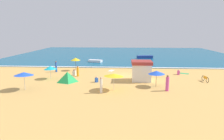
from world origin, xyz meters
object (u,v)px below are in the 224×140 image
beach_umbrella_1 (156,72)px  beach_umbrella_3 (24,74)px  lifeguard_cabana (141,71)px  beachgoer_3 (56,67)px  beachgoer_2 (78,71)px  beachgoer_4 (74,73)px  beachgoer_5 (178,72)px  beach_umbrella_4 (50,68)px  beach_umbrella_2 (76,59)px  beachgoer_0 (101,85)px  beachgoer_6 (167,83)px  beachgoer_1 (97,80)px  parked_bicycle (205,79)px  beach_tent (68,77)px  small_boat_1 (95,61)px  beach_umbrella_0 (114,75)px  small_boat_0 (145,57)px

beach_umbrella_1 → beach_umbrella_3: beach_umbrella_3 is taller
lifeguard_cabana → beachgoer_3: size_ratio=1.52×
beachgoer_2 → beachgoer_4: beachgoer_2 is taller
beachgoer_3 → beachgoer_5: beachgoer_3 is taller
beach_umbrella_4 → beachgoer_4: 3.94m
beach_umbrella_2 → beach_umbrella_3: size_ratio=1.01×
beachgoer_0 → lifeguard_cabana: bearing=50.1°
beachgoer_4 → beachgoer_6: bearing=-30.2°
beach_umbrella_2 → beachgoer_0: 13.66m
beachgoer_1 → beachgoer_3: 9.88m
parked_bicycle → beachgoer_3: beachgoer_3 is taller
beach_tent → beachgoer_0: 6.61m
beach_umbrella_2 → small_boat_1: (2.12, 8.87, -1.65)m
lifeguard_cabana → beach_umbrella_3: (-13.94, -5.20, 0.51)m
beach_umbrella_4 → beachgoer_3: beach_umbrella_4 is taller
lifeguard_cabana → beach_tent: 10.05m
beach_umbrella_0 → beach_umbrella_4: size_ratio=1.31×
beach_umbrella_4 → beachgoer_5: bearing=11.8°
beach_umbrella_1 → beach_umbrella_4: 14.76m
beach_tent → small_boat_1: 16.92m
beachgoer_4 → small_boat_0: 23.09m
beach_umbrella_1 → beachgoer_5: (4.62, 7.13, -1.43)m
beach_umbrella_3 → beachgoer_0: size_ratio=1.22×
beach_umbrella_0 → beachgoer_3: bearing=135.9°
lifeguard_cabana → beachgoer_3: lifeguard_cabana is taller
small_boat_0 → beachgoer_6: bearing=-90.4°
beach_umbrella_3 → beachgoer_6: size_ratio=1.19×
beach_umbrella_0 → beachgoer_5: beach_umbrella_0 is taller
beach_umbrella_4 → beachgoer_3: (-0.83, 4.84, -0.77)m
beach_umbrella_3 → small_boat_1: size_ratio=0.72×
beach_tent → parked_bicycle: beach_tent is taller
beach_umbrella_0 → beachgoer_2: 9.03m
beach_umbrella_4 → beachgoer_0: bearing=-37.5°
parked_bicycle → small_boat_1: size_ratio=0.58×
beachgoer_0 → small_boat_1: bearing=99.9°
beach_umbrella_2 → small_boat_0: 20.58m
beachgoer_5 → small_boat_0: bearing=101.0°
beachgoer_2 → beachgoer_0: bearing=-60.9°
small_boat_1 → beachgoer_2: bearing=-93.3°
beach_tent → beachgoer_1: (3.84, 0.35, -0.37)m
beachgoer_0 → beachgoer_6: beachgoer_6 is taller
beach_umbrella_1 → small_boat_1: size_ratio=0.83×
beach_umbrella_3 → parked_bicycle: beach_umbrella_3 is taller
parked_bicycle → beachgoer_2: beachgoer_2 is taller
small_boat_0 → beachgoer_3: bearing=-134.2°
beach_umbrella_0 → beachgoer_2: size_ratio=2.02×
parked_bicycle → beachgoer_2: 18.13m
beach_tent → beachgoer_1: 3.87m
beach_umbrella_2 → beachgoer_1: beach_umbrella_2 is taller
small_boat_0 → lifeguard_cabana: bearing=-97.1°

